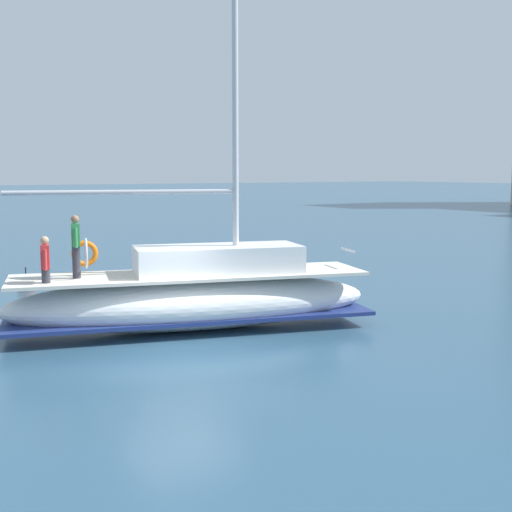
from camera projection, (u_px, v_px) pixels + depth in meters
ground_plane at (181, 351)px, 15.49m from camera, size 400.00×400.00×0.00m
main_sailboat at (194, 295)px, 17.60m from camera, size 5.01×9.89×12.45m
mooring_buoy at (26, 284)px, 23.61m from camera, size 0.62×0.62×0.91m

